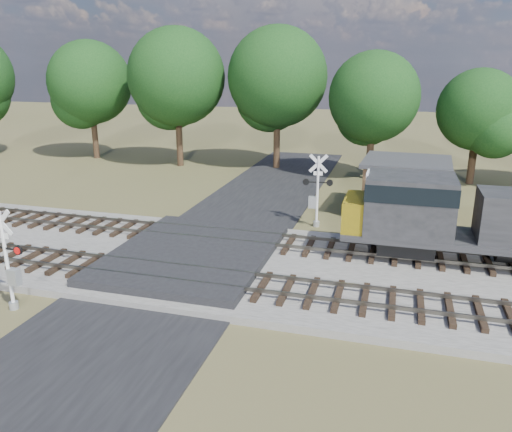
% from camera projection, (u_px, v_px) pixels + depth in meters
% --- Properties ---
extents(ground, '(160.00, 160.00, 0.00)m').
position_uv_depth(ground, '(189.00, 266.00, 22.72)').
color(ground, brown).
rests_on(ground, ground).
extents(ballast_bed, '(140.00, 10.00, 0.30)m').
position_uv_depth(ballast_bed, '(418.00, 284.00, 20.52)').
color(ballast_bed, gray).
rests_on(ballast_bed, ground).
extents(road, '(7.00, 60.00, 0.08)m').
position_uv_depth(road, '(189.00, 265.00, 22.71)').
color(road, black).
rests_on(road, ground).
extents(crossing_panel, '(7.00, 9.00, 0.62)m').
position_uv_depth(crossing_panel, '(193.00, 255.00, 23.08)').
color(crossing_panel, '#262628').
rests_on(crossing_panel, ground).
extents(track_near, '(140.00, 2.60, 0.33)m').
position_uv_depth(track_near, '(241.00, 283.00, 19.94)').
color(track_near, black).
rests_on(track_near, ballast_bed).
extents(track_far, '(140.00, 2.60, 0.33)m').
position_uv_depth(track_far, '(271.00, 242.00, 24.54)').
color(track_far, black).
rests_on(track_far, ballast_bed).
extents(crossing_signal_near, '(1.59, 0.35, 3.95)m').
position_uv_depth(crossing_signal_near, '(10.00, 269.00, 18.24)').
color(crossing_signal_near, silver).
rests_on(crossing_signal_near, ground).
extents(crossing_signal_far, '(1.66, 0.37, 4.13)m').
position_uv_depth(crossing_signal_far, '(316.00, 197.00, 27.67)').
color(crossing_signal_far, silver).
rests_on(crossing_signal_far, ground).
extents(equipment_shed, '(5.25, 5.25, 3.39)m').
position_uv_depth(equipment_shed, '(405.00, 187.00, 29.80)').
color(equipment_shed, '#442A1D').
rests_on(equipment_shed, ground).
extents(treeline, '(79.13, 11.64, 11.84)m').
position_uv_depth(treeline, '(285.00, 86.00, 39.69)').
color(treeline, black).
rests_on(treeline, ground).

